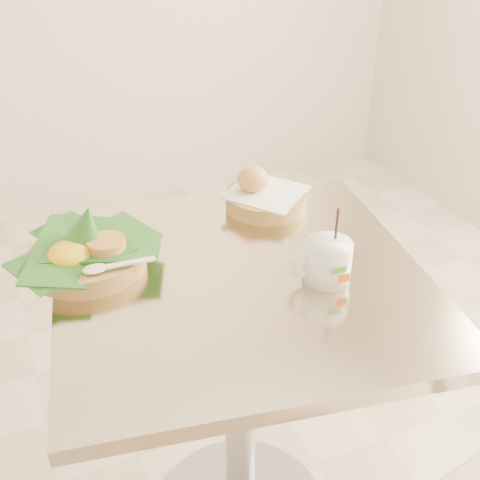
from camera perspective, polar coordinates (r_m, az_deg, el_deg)
name	(u,v)px	position (r m, az deg, el deg)	size (l,w,h in m)	color
cafe_table	(240,360)	(1.30, 0.03, -11.31)	(0.81, 0.81, 0.75)	gray
rice_basket	(86,251)	(1.20, -14.38, -0.99)	(0.28, 0.28, 0.14)	#A58346
bread_basket	(264,196)	(1.38, 2.29, 4.20)	(0.22, 0.22, 0.10)	#A58346
coffee_mug	(326,260)	(1.13, 8.18, -1.90)	(0.12, 0.09, 0.16)	white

